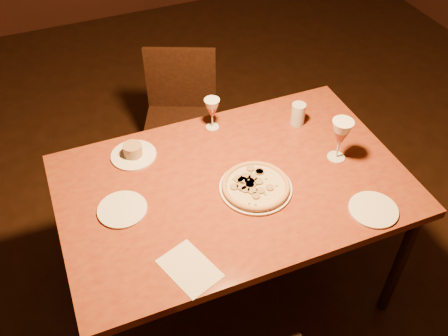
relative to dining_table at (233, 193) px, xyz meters
name	(u,v)px	position (x,y,z in m)	size (l,w,h in m)	color
floor	(243,334)	(-0.06, -0.28, -0.71)	(7.00, 7.00, 0.00)	black
dining_table	(233,193)	(0.00, 0.00, 0.00)	(1.47, 0.95, 0.78)	brown
chair_far	(181,115)	(0.05, 0.90, -0.24)	(0.54, 0.54, 0.85)	black
pizza_plate	(256,186)	(0.07, -0.07, 0.09)	(0.30, 0.30, 0.03)	white
ramekin_saucer	(133,153)	(-0.35, 0.32, 0.09)	(0.20, 0.20, 0.06)	white
wine_glass_far	(212,114)	(0.05, 0.38, 0.15)	(0.07, 0.07, 0.16)	#A84A46
wine_glass_right	(340,140)	(0.48, -0.03, 0.17)	(0.09, 0.09, 0.20)	#A84A46
water_tumbler	(298,114)	(0.44, 0.25, 0.12)	(0.07, 0.07, 0.11)	silver
side_plate_left	(122,209)	(-0.48, 0.02, 0.07)	(0.20, 0.20, 0.01)	white
side_plate_near	(373,210)	(0.46, -0.36, 0.07)	(0.20, 0.20, 0.01)	white
menu_card	(190,268)	(-0.32, -0.34, 0.07)	(0.15, 0.22, 0.00)	beige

